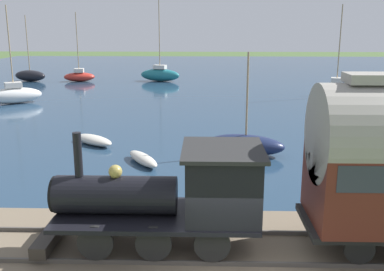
# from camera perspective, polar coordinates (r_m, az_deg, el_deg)

# --- Properties ---
(harbor_water) EXTENTS (80.00, 80.00, 0.01)m
(harbor_water) POSITION_cam_1_polar(r_m,az_deg,el_deg) (54.37, 2.32, 7.09)
(harbor_water) COLOR navy
(harbor_water) RESTS_ON ground
(rail_embankment) EXTENTS (5.16, 56.00, 0.72)m
(rail_embankment) POSITION_cam_1_polar(r_m,az_deg,el_deg) (12.74, 4.30, -15.32)
(rail_embankment) COLOR #756651
(rail_embankment) RESTS_ON ground
(steam_locomotive) EXTENTS (2.37, 5.94, 3.10)m
(steam_locomotive) POSITION_cam_1_polar(r_m,az_deg,el_deg) (11.91, -1.56, -7.14)
(steam_locomotive) COLOR black
(steam_locomotive) RESTS_ON rail_embankment
(sailboat_navy) EXTENTS (2.63, 4.25, 5.20)m
(sailboat_navy) POSITION_cam_1_polar(r_m,az_deg,el_deg) (23.17, 6.85, -1.10)
(sailboat_navy) COLOR #192347
(sailboat_navy) RESTS_ON harbor_water
(sailboat_red) EXTENTS (2.14, 3.72, 7.83)m
(sailboat_red) POSITION_cam_1_polar(r_m,az_deg,el_deg) (54.25, -14.12, 7.33)
(sailboat_red) COLOR #B72D23
(sailboat_red) RESTS_ON harbor_water
(sailboat_white) EXTENTS (3.60, 4.60, 8.01)m
(sailboat_white) POSITION_cam_1_polar(r_m,az_deg,el_deg) (40.67, -21.65, 4.85)
(sailboat_white) COLOR white
(sailboat_white) RESTS_ON harbor_water
(sailboat_black) EXTENTS (2.47, 4.16, 7.49)m
(sailboat_black) POSITION_cam_1_polar(r_m,az_deg,el_deg) (56.11, -19.86, 7.18)
(sailboat_black) COLOR black
(sailboat_black) RESTS_ON harbor_water
(sailboat_teal) EXTENTS (2.74, 4.99, 9.73)m
(sailboat_teal) POSITION_cam_1_polar(r_m,az_deg,el_deg) (52.92, -4.09, 7.76)
(sailboat_teal) COLOR #1E707A
(sailboat_teal) RESTS_ON harbor_water
(sailboat_yellow) EXTENTS (2.51, 3.74, 8.19)m
(sailboat_yellow) POSITION_cam_1_polar(r_m,az_deg,el_deg) (43.25, 17.84, 5.65)
(sailboat_yellow) COLOR gold
(sailboat_yellow) RESTS_ON harbor_water
(rowboat_far_out) EXTENTS (2.78, 2.08, 0.46)m
(rowboat_far_out) POSITION_cam_1_polar(r_m,az_deg,el_deg) (21.67, -6.25, -2.96)
(rowboat_far_out) COLOR beige
(rowboat_far_out) RESTS_ON harbor_water
(rowboat_near_shore) EXTENTS (2.62, 2.85, 0.51)m
(rowboat_near_shore) POSITION_cam_1_polar(r_m,az_deg,el_deg) (25.50, -12.35, -0.56)
(rowboat_near_shore) COLOR beige
(rowboat_near_shore) RESTS_ON harbor_water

